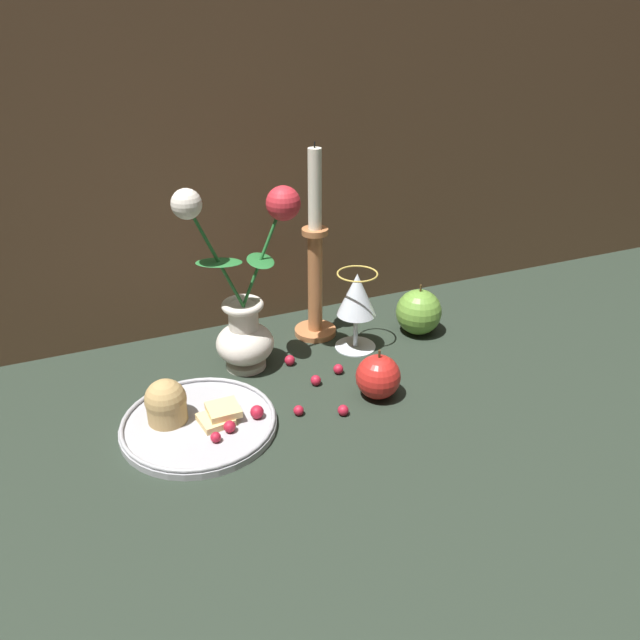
{
  "coord_description": "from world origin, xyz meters",
  "views": [
    {
      "loc": [
        -0.33,
        -0.79,
        0.54
      ],
      "look_at": [
        -0.01,
        -0.01,
        0.1
      ],
      "focal_mm": 35.0,
      "sensor_mm": 36.0,
      "label": 1
    }
  ],
  "objects_px": {
    "vase": "(245,309)",
    "candlestick": "(315,268)",
    "wine_glass": "(357,298)",
    "plate_with_pastries": "(191,417)",
    "apple_beside_vase": "(378,377)",
    "apple_near_glass": "(419,312)"
  },
  "relations": [
    {
      "from": "plate_with_pastries",
      "to": "candlestick",
      "type": "distance_m",
      "value": 0.34
    },
    {
      "from": "vase",
      "to": "candlestick",
      "type": "bearing_deg",
      "value": 22.85
    },
    {
      "from": "vase",
      "to": "candlestick",
      "type": "xyz_separation_m",
      "value": [
        0.14,
        0.06,
        0.02
      ]
    },
    {
      "from": "vase",
      "to": "apple_beside_vase",
      "type": "xyz_separation_m",
      "value": [
        0.16,
        -0.16,
        -0.07
      ]
    },
    {
      "from": "apple_near_glass",
      "to": "apple_beside_vase",
      "type": "bearing_deg",
      "value": -136.54
    },
    {
      "from": "wine_glass",
      "to": "plate_with_pastries",
      "type": "bearing_deg",
      "value": -159.67
    },
    {
      "from": "apple_beside_vase",
      "to": "apple_near_glass",
      "type": "bearing_deg",
      "value": 43.46
    },
    {
      "from": "apple_beside_vase",
      "to": "apple_near_glass",
      "type": "distance_m",
      "value": 0.22
    },
    {
      "from": "vase",
      "to": "wine_glass",
      "type": "distance_m",
      "value": 0.19
    },
    {
      "from": "wine_glass",
      "to": "candlestick",
      "type": "bearing_deg",
      "value": 122.32
    },
    {
      "from": "vase",
      "to": "apple_near_glass",
      "type": "relative_size",
      "value": 3.28
    },
    {
      "from": "vase",
      "to": "candlestick",
      "type": "relative_size",
      "value": 0.9
    },
    {
      "from": "candlestick",
      "to": "apple_beside_vase",
      "type": "height_order",
      "value": "candlestick"
    },
    {
      "from": "candlestick",
      "to": "apple_beside_vase",
      "type": "xyz_separation_m",
      "value": [
        0.01,
        -0.22,
        -0.09
      ]
    },
    {
      "from": "plate_with_pastries",
      "to": "apple_beside_vase",
      "type": "height_order",
      "value": "apple_beside_vase"
    },
    {
      "from": "wine_glass",
      "to": "apple_beside_vase",
      "type": "xyz_separation_m",
      "value": [
        -0.03,
        -0.15,
        -0.06
      ]
    },
    {
      "from": "vase",
      "to": "wine_glass",
      "type": "height_order",
      "value": "vase"
    },
    {
      "from": "plate_with_pastries",
      "to": "wine_glass",
      "type": "relative_size",
      "value": 1.57
    },
    {
      "from": "plate_with_pastries",
      "to": "candlestick",
      "type": "bearing_deg",
      "value": 35.15
    },
    {
      "from": "wine_glass",
      "to": "candlestick",
      "type": "distance_m",
      "value": 0.09
    },
    {
      "from": "vase",
      "to": "apple_near_glass",
      "type": "bearing_deg",
      "value": -1.15
    },
    {
      "from": "apple_beside_vase",
      "to": "apple_near_glass",
      "type": "xyz_separation_m",
      "value": [
        0.16,
        0.15,
        0.01
      ]
    }
  ]
}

